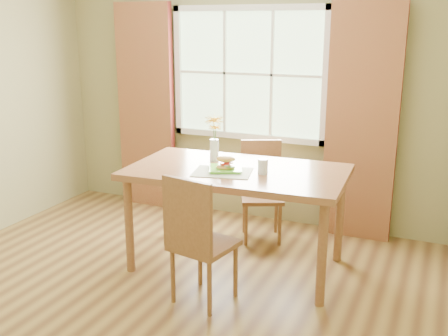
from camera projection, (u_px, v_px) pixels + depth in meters
room at (150, 120)px, 3.59m from camera, size 4.24×3.84×2.74m
window at (248, 74)px, 5.20m from camera, size 1.62×0.06×1.32m
curtain_left at (146, 108)px, 5.67m from camera, size 0.65×0.08×2.20m
curtain_right at (362, 124)px, 4.78m from camera, size 0.65×0.08×2.20m
dining_table at (237, 179)px, 4.25m from camera, size 1.80×1.07×0.85m
chair_near at (197, 236)px, 3.70m from camera, size 0.48×0.48×0.98m
chair_far at (261, 186)px, 4.95m from camera, size 0.51×0.51×0.92m
placemat at (222, 172)px, 4.12m from camera, size 0.51×0.42×0.01m
plate at (226, 169)px, 4.17m from camera, size 0.34×0.34×0.01m
croissant_sandwich at (226, 163)px, 4.12m from camera, size 0.18×0.15×0.11m
water_glass at (263, 167)px, 4.08m from camera, size 0.08×0.08×0.12m
flower_vase at (214, 134)px, 4.41m from camera, size 0.16×0.16×0.39m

